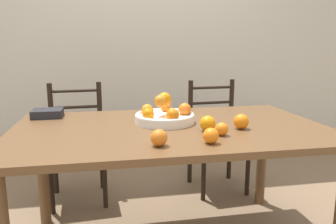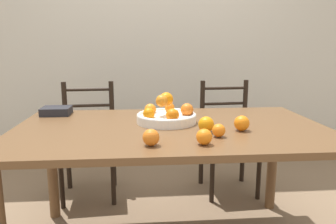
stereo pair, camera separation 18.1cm
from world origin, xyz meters
The scene contains 11 objects.
wall_back centered at (0.00, 1.53, 1.30)m, with size 8.00×0.06×2.60m.
dining_table centered at (0.00, 0.00, 0.67)m, with size 1.75×1.04×0.76m.
fruit_bowl centered at (-0.02, 0.09, 0.81)m, with size 0.35×0.35×0.18m.
orange_loose_0 centered at (0.37, -0.13, 0.80)m, with size 0.08×0.08×0.08m.
orange_loose_1 centered at (-0.12, -0.36, 0.80)m, with size 0.08×0.08×0.08m.
orange_loose_2 centered at (0.12, -0.36, 0.80)m, with size 0.07×0.07×0.07m.
orange_loose_3 centered at (0.17, -0.14, 0.80)m, with size 0.08×0.08×0.08m.
orange_loose_4 centered at (0.22, -0.24, 0.79)m, with size 0.07×0.07×0.07m.
chair_left centered at (-0.59, 0.79, 0.45)m, with size 0.45×0.43×0.92m.
chair_right centered at (0.55, 0.79, 0.45)m, with size 0.44×0.42×0.92m.
book_stack centered at (-0.72, 0.38, 0.78)m, with size 0.18×0.16×0.05m.
Camera 2 is at (-0.17, -1.79, 1.21)m, focal length 35.00 mm.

